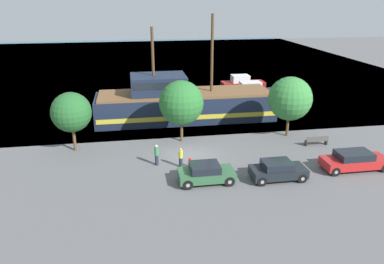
{
  "coord_description": "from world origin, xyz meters",
  "views": [
    {
      "loc": [
        -4.4,
        -27.58,
        12.23
      ],
      "look_at": [
        0.51,
        2.0,
        1.2
      ],
      "focal_mm": 35.0,
      "sensor_mm": 36.0,
      "label": 1
    }
  ],
  "objects_px": {
    "moored_boat_dockside": "(242,84)",
    "pedestrian_walking_near": "(157,155)",
    "moored_boat_outer": "(253,91)",
    "pirate_ship": "(183,103)",
    "parked_car_curb_mid": "(354,160)",
    "parked_car_curb_front": "(278,170)",
    "fire_hydrant": "(190,162)",
    "pedestrian_walking_far": "(181,158)",
    "bench_promenade_east": "(317,140)",
    "parked_car_curb_rear": "(206,173)"
  },
  "relations": [
    {
      "from": "parked_car_curb_mid",
      "to": "pedestrian_walking_far",
      "type": "relative_size",
      "value": 3.2
    },
    {
      "from": "fire_hydrant",
      "to": "pedestrian_walking_near",
      "type": "distance_m",
      "value": 2.62
    },
    {
      "from": "moored_boat_dockside",
      "to": "pedestrian_walking_near",
      "type": "distance_m",
      "value": 26.06
    },
    {
      "from": "moored_boat_dockside",
      "to": "pedestrian_walking_near",
      "type": "height_order",
      "value": "moored_boat_dockside"
    },
    {
      "from": "pirate_ship",
      "to": "bench_promenade_east",
      "type": "distance_m",
      "value": 13.83
    },
    {
      "from": "parked_car_curb_front",
      "to": "fire_hydrant",
      "type": "height_order",
      "value": "parked_car_curb_front"
    },
    {
      "from": "moored_boat_outer",
      "to": "pedestrian_walking_far",
      "type": "bearing_deg",
      "value": -121.98
    },
    {
      "from": "bench_promenade_east",
      "to": "pedestrian_walking_far",
      "type": "height_order",
      "value": "pedestrian_walking_far"
    },
    {
      "from": "moored_boat_outer",
      "to": "bench_promenade_east",
      "type": "distance_m",
      "value": 16.58
    },
    {
      "from": "parked_car_curb_front",
      "to": "parked_car_curb_mid",
      "type": "bearing_deg",
      "value": 5.42
    },
    {
      "from": "parked_car_curb_mid",
      "to": "pedestrian_walking_near",
      "type": "relative_size",
      "value": 2.95
    },
    {
      "from": "moored_boat_dockside",
      "to": "fire_hydrant",
      "type": "relative_size",
      "value": 7.59
    },
    {
      "from": "fire_hydrant",
      "to": "bench_promenade_east",
      "type": "distance_m",
      "value": 11.7
    },
    {
      "from": "fire_hydrant",
      "to": "moored_boat_dockside",
      "type": "bearing_deg",
      "value": 64.64
    },
    {
      "from": "fire_hydrant",
      "to": "pedestrian_walking_far",
      "type": "bearing_deg",
      "value": 167.79
    },
    {
      "from": "pirate_ship",
      "to": "parked_car_curb_mid",
      "type": "relative_size",
      "value": 3.99
    },
    {
      "from": "pirate_ship",
      "to": "pedestrian_walking_far",
      "type": "bearing_deg",
      "value": -99.17
    },
    {
      "from": "moored_boat_outer",
      "to": "parked_car_curb_mid",
      "type": "distance_m",
      "value": 21.44
    },
    {
      "from": "fire_hydrant",
      "to": "pirate_ship",
      "type": "bearing_deg",
      "value": 84.37
    },
    {
      "from": "parked_car_curb_mid",
      "to": "fire_hydrant",
      "type": "distance_m",
      "value": 12.16
    },
    {
      "from": "pirate_ship",
      "to": "pedestrian_walking_near",
      "type": "distance_m",
      "value": 11.47
    },
    {
      "from": "pedestrian_walking_far",
      "to": "moored_boat_outer",
      "type": "bearing_deg",
      "value": 58.02
    },
    {
      "from": "bench_promenade_east",
      "to": "pirate_ship",
      "type": "bearing_deg",
      "value": 138.36
    },
    {
      "from": "parked_car_curb_rear",
      "to": "pedestrian_walking_far",
      "type": "distance_m",
      "value": 3.05
    },
    {
      "from": "pirate_ship",
      "to": "parked_car_curb_front",
      "type": "bearing_deg",
      "value": -72.54
    },
    {
      "from": "moored_boat_dockside",
      "to": "bench_promenade_east",
      "type": "distance_m",
      "value": 20.64
    },
    {
      "from": "moored_boat_outer",
      "to": "fire_hydrant",
      "type": "bearing_deg",
      "value": -120.21
    },
    {
      "from": "moored_boat_outer",
      "to": "pedestrian_walking_far",
      "type": "height_order",
      "value": "moored_boat_outer"
    },
    {
      "from": "pirate_ship",
      "to": "parked_car_curb_front",
      "type": "height_order",
      "value": "pirate_ship"
    },
    {
      "from": "fire_hydrant",
      "to": "bench_promenade_east",
      "type": "bearing_deg",
      "value": 12.27
    },
    {
      "from": "fire_hydrant",
      "to": "pedestrian_walking_near",
      "type": "bearing_deg",
      "value": 162.3
    },
    {
      "from": "bench_promenade_east",
      "to": "pedestrian_walking_near",
      "type": "xyz_separation_m",
      "value": [
        -13.9,
        -1.7,
        0.39
      ]
    },
    {
      "from": "moored_boat_outer",
      "to": "pedestrian_walking_near",
      "type": "bearing_deg",
      "value": -126.58
    },
    {
      "from": "moored_boat_dockside",
      "to": "moored_boat_outer",
      "type": "distance_m",
      "value": 4.06
    },
    {
      "from": "parked_car_curb_front",
      "to": "bench_promenade_east",
      "type": "height_order",
      "value": "parked_car_curb_front"
    },
    {
      "from": "pirate_ship",
      "to": "moored_boat_outer",
      "type": "bearing_deg",
      "value": 36.74
    },
    {
      "from": "parked_car_curb_rear",
      "to": "parked_car_curb_front",
      "type": "bearing_deg",
      "value": -4.25
    },
    {
      "from": "parked_car_curb_mid",
      "to": "parked_car_curb_rear",
      "type": "distance_m",
      "value": 11.26
    },
    {
      "from": "moored_boat_dockside",
      "to": "pedestrian_walking_near",
      "type": "xyz_separation_m",
      "value": [
        -13.42,
        -22.34,
        0.08
      ]
    },
    {
      "from": "pirate_ship",
      "to": "parked_car_curb_mid",
      "type": "height_order",
      "value": "pirate_ship"
    },
    {
      "from": "parked_car_curb_front",
      "to": "bench_promenade_east",
      "type": "relative_size",
      "value": 1.95
    },
    {
      "from": "pirate_ship",
      "to": "parked_car_curb_front",
      "type": "relative_size",
      "value": 5.06
    },
    {
      "from": "parked_car_curb_mid",
      "to": "parked_car_curb_rear",
      "type": "bearing_deg",
      "value": -178.92
    },
    {
      "from": "parked_car_curb_mid",
      "to": "pedestrian_walking_far",
      "type": "height_order",
      "value": "pedestrian_walking_far"
    },
    {
      "from": "pirate_ship",
      "to": "fire_hydrant",
      "type": "relative_size",
      "value": 25.48
    },
    {
      "from": "moored_boat_outer",
      "to": "pedestrian_walking_near",
      "type": "distance_m",
      "value": 22.76
    },
    {
      "from": "pedestrian_walking_far",
      "to": "moored_boat_dockside",
      "type": "bearing_deg",
      "value": 63.07
    },
    {
      "from": "parked_car_curb_front",
      "to": "fire_hydrant",
      "type": "xyz_separation_m",
      "value": [
        -5.73,
        2.94,
        -0.28
      ]
    },
    {
      "from": "moored_boat_outer",
      "to": "pedestrian_walking_near",
      "type": "height_order",
      "value": "moored_boat_outer"
    },
    {
      "from": "pirate_ship",
      "to": "moored_boat_dockside",
      "type": "bearing_deg",
      "value": 49.5
    }
  ]
}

